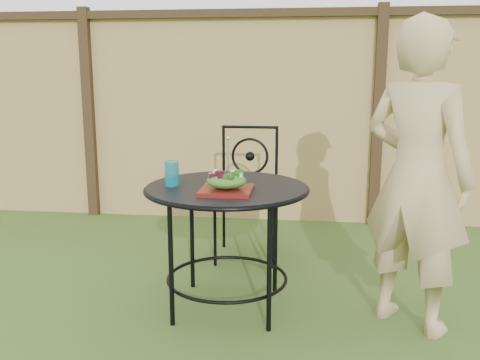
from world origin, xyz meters
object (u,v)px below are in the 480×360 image
at_px(patio_table, 227,210).
at_px(patio_chair, 248,189).
at_px(salad_plate, 226,190).
at_px(diner, 417,177).

distance_m(patio_table, patio_chair, 0.91).
bearing_deg(patio_chair, salad_plate, -89.61).
bearing_deg(diner, patio_table, 33.24).
bearing_deg(salad_plate, patio_table, 98.35).
bearing_deg(salad_plate, patio_chair, 90.39).
bearing_deg(patio_table, patio_chair, 89.00).
relative_size(patio_table, patio_chair, 0.97).
bearing_deg(salad_plate, diner, 4.61).
xyz_separation_m(patio_table, salad_plate, (0.02, -0.16, 0.15)).
height_order(patio_chair, diner, diner).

